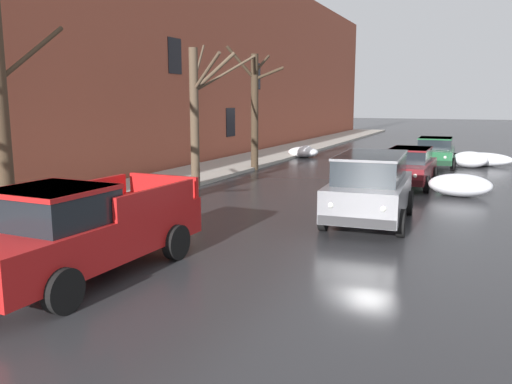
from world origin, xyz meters
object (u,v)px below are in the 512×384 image
at_px(sedan_green_parked_far_down_block, 435,151).
at_px(bare_tree_mid_block, 197,111).
at_px(suv_grey_parked_kerbside_close, 370,186).
at_px(bare_tree_far_down_block, 255,106).
at_px(fire_hydrant, 24,225).
at_px(pickup_truck_red_approaching_near_lane, 80,230).
at_px(sedan_maroon_parked_kerbside_mid, 409,166).

bearing_deg(sedan_green_parked_far_down_block, bare_tree_mid_block, -126.89).
bearing_deg(suv_grey_parked_kerbside_close, sedan_green_parked_far_down_block, 87.85).
xyz_separation_m(bare_tree_far_down_block, sedan_green_parked_far_down_block, (7.61, 4.62, -2.23)).
relative_size(bare_tree_mid_block, suv_grey_parked_kerbside_close, 1.22).
xyz_separation_m(bare_tree_far_down_block, fire_hydrant, (0.11, -13.59, -2.62)).
height_order(suv_grey_parked_kerbside_close, fire_hydrant, suv_grey_parked_kerbside_close).
bearing_deg(suv_grey_parked_kerbside_close, fire_hydrant, -144.46).
distance_m(sedan_green_parked_far_down_block, fire_hydrant, 19.70).
distance_m(bare_tree_far_down_block, sedan_green_parked_far_down_block, 9.17).
relative_size(pickup_truck_red_approaching_near_lane, sedan_green_parked_far_down_block, 1.28).
bearing_deg(bare_tree_far_down_block, suv_grey_parked_kerbside_close, -50.36).
xyz_separation_m(bare_tree_mid_block, sedan_green_parked_far_down_block, (7.53, 10.03, -2.08)).
bearing_deg(pickup_truck_red_approaching_near_lane, bare_tree_far_down_block, 101.88).
height_order(bare_tree_mid_block, sedan_green_parked_far_down_block, bare_tree_mid_block).
distance_m(bare_tree_mid_block, pickup_truck_red_approaching_near_lane, 10.37).
height_order(pickup_truck_red_approaching_near_lane, fire_hydrant, pickup_truck_red_approaching_near_lane).
bearing_deg(suv_grey_parked_kerbside_close, bare_tree_mid_block, 155.69).
relative_size(bare_tree_far_down_block, sedan_maroon_parked_kerbside_mid, 1.28).
xyz_separation_m(bare_tree_mid_block, fire_hydrant, (0.02, -8.18, -2.47)).
xyz_separation_m(bare_tree_mid_block, sedan_maroon_parked_kerbside_mid, (7.15, 3.62, -2.08)).
bearing_deg(fire_hydrant, sedan_maroon_parked_kerbside_mid, 58.88).
relative_size(sedan_maroon_parked_kerbside_mid, fire_hydrant, 6.17).
height_order(bare_tree_far_down_block, pickup_truck_red_approaching_near_lane, bare_tree_far_down_block).
bearing_deg(fire_hydrant, bare_tree_mid_block, 90.17).
distance_m(pickup_truck_red_approaching_near_lane, sedan_green_parked_far_down_block, 20.22).
height_order(bare_tree_mid_block, fire_hydrant, bare_tree_mid_block).
relative_size(pickup_truck_red_approaching_near_lane, sedan_maroon_parked_kerbside_mid, 1.19).
height_order(bare_tree_mid_block, bare_tree_far_down_block, bare_tree_far_down_block).
bearing_deg(sedan_green_parked_far_down_block, bare_tree_far_down_block, -148.72).
distance_m(pickup_truck_red_approaching_near_lane, suv_grey_parked_kerbside_close, 7.62).
xyz_separation_m(bare_tree_far_down_block, sedan_maroon_parked_kerbside_mid, (7.23, -1.79, -2.22)).
xyz_separation_m(sedan_maroon_parked_kerbside_mid, fire_hydrant, (-7.12, -11.80, -0.40)).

